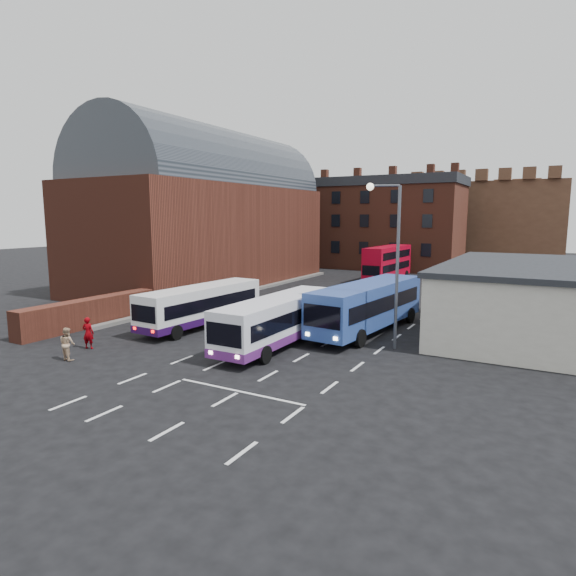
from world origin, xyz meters
The scene contains 13 objects.
ground centered at (0.00, 0.00, 0.00)m, with size 180.00×180.00×0.00m, color black.
railway_station centered at (-15.50, 21.00, 7.64)m, with size 12.00×28.00×16.00m.
forecourt_wall centered at (-10.20, 2.00, 0.90)m, with size 1.20×10.00×1.80m, color #602B1E.
cream_building centered at (15.00, 14.00, 2.16)m, with size 10.40×16.40×4.25m.
brick_terrace centered at (-6.00, 46.00, 5.50)m, with size 22.00×10.00×11.00m, color brown.
castle_keep centered at (6.00, 66.00, 6.00)m, with size 22.00×22.00×12.00m, color brown.
bus_white_outbound centered at (-3.83, 5.49, 1.54)m, with size 2.82×9.68×2.61m.
bus_white_inbound centered at (2.84, 3.79, 1.58)m, with size 2.49×9.79×2.67m.
bus_blue centered at (6.00, 9.31, 1.77)m, with size 3.64×11.20×3.00m.
bus_red_double centered at (-0.36, 33.26, 2.01)m, with size 2.75×9.54×3.78m.
street_lamp centered at (8.32, 6.24, 5.28)m, with size 1.68×0.83×8.75m.
pedestrian_red centered at (-5.78, -1.65, 0.86)m, with size 0.63×0.41×1.73m, color #7A0107.
pedestrian_beige centered at (-4.92, -3.54, 0.82)m, with size 0.80×0.62×1.65m, color tan.
Camera 1 is at (15.80, -18.36, 7.04)m, focal length 30.00 mm.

